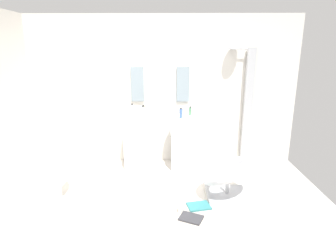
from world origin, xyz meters
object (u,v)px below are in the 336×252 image
Objects in this scene: magazine_teal at (199,206)px; soap_bottle_green at (190,111)px; pedestal_sink_left at (137,141)px; soap_bottle_clear at (143,112)px; coffee_mug at (181,209)px; lounge_chair at (228,174)px; soap_bottle_amber at (144,110)px; soap_bottle_white at (132,110)px; soap_bottle_blue at (181,113)px; towel_rack at (60,157)px; shower_column at (247,105)px; pedestal_sink_right at (183,141)px; magazine_charcoal at (191,218)px.

magazine_teal is 1.94× the size of soap_bottle_green.
pedestal_sink_left is 0.55m from soap_bottle_clear.
soap_bottle_clear is (-0.59, 1.41, 0.96)m from coffee_mug.
soap_bottle_clear is (-1.26, 1.00, 0.66)m from lounge_chair.
soap_bottle_amber is (-1.26, 1.12, 0.66)m from lounge_chair.
soap_bottle_blue is (0.83, -0.23, -0.01)m from soap_bottle_white.
soap_bottle_green is 0.81× the size of soap_bottle_clear.
magazine_teal is at bearing 26.25° from coffee_mug.
pedestal_sink_left reaches higher than towel_rack.
lounge_chair is (-0.55, -1.29, -0.73)m from shower_column.
soap_bottle_green reaches higher than towel_rack.
pedestal_sink_right is at bearing 83.79° from magazine_teal.
coffee_mug is (0.72, -1.46, -0.43)m from pedestal_sink_left.
coffee_mug is 0.55× the size of soap_bottle_green.
towel_rack is at bearing -177.84° from lounge_chair.
lounge_chair is 1.74m from soap_bottle_clear.
soap_bottle_white is (-0.79, 1.54, 0.97)m from coffee_mug.
soap_bottle_amber reaches higher than pedestal_sink_right.
towel_rack reaches higher than coffee_mug.
soap_bottle_white is (-0.08, 0.08, 0.54)m from pedestal_sink_left.
soap_bottle_amber is (-0.60, 1.54, 0.95)m from coffee_mug.
pedestal_sink_left is 5.48× the size of soap_bottle_clear.
lounge_chair is 0.85m from magazine_charcoal.
coffee_mug is at bearing -125.48° from shower_column.
towel_rack is 4.87× the size of soap_bottle_white.
soap_bottle_clear reaches higher than lounge_chair.
soap_bottle_amber is at bearing 160.24° from soap_bottle_blue.
soap_bottle_amber is (-0.80, 0.01, 0.01)m from soap_bottle_green.
soap_bottle_white is at bearing 147.17° from soap_bottle_clear.
pedestal_sink_right is at bearing -151.24° from soap_bottle_green.
magazine_charcoal is 0.94× the size of magazine_teal.
soap_bottle_white is at bearing 117.27° from coffee_mug.
magazine_charcoal is (0.04, -1.61, -0.46)m from pedestal_sink_right.
soap_bottle_white is at bearing 113.02° from magazine_teal.
soap_bottle_clear is (0.00, -0.12, 0.01)m from soap_bottle_amber.
coffee_mug is (-0.67, -0.41, -0.30)m from lounge_chair.
magazine_charcoal is 1.99m from soap_bottle_clear.
pedestal_sink_left is 3.51× the size of magazine_teal.
towel_rack is 1.90m from magazine_charcoal.
soap_bottle_white is (-2.01, -0.16, -0.06)m from shower_column.
shower_column reaches higher than coffee_mug.
soap_bottle_white reaches higher than magazine_charcoal.
magazine_teal is 1.50× the size of soap_bottle_white.
pedestal_sink_left is 5.27× the size of soap_bottle_white.
soap_bottle_amber reaches higher than coffee_mug.
shower_column is 1.83m from soap_bottle_clear.
soap_bottle_clear is at bearing -176.04° from pedestal_sink_right.
pedestal_sink_right is 3.74× the size of magazine_charcoal.
magazine_teal is 1.56m from soap_bottle_blue.
towel_rack is at bearing -154.01° from shower_column.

